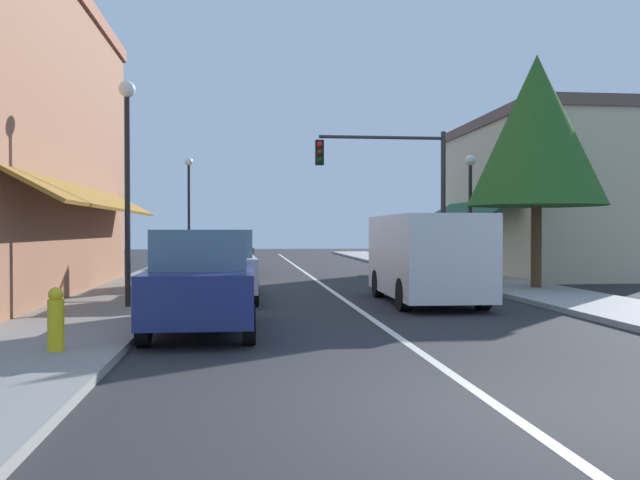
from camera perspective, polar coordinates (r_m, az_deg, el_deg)
name	(u,v)px	position (r m, az deg, el deg)	size (l,w,h in m)	color
ground_plane	(315,280)	(24.52, -0.38, -3.30)	(80.00, 80.00, 0.00)	#28282B
sidewalk_left	(158,279)	(24.57, -13.27, -3.17)	(2.60, 56.00, 0.12)	gray
sidewalk_right	(465,277)	(25.67, 11.94, -2.99)	(2.60, 56.00, 0.12)	#A39E99
lane_center_stripe	(315,280)	(24.52, -0.38, -3.29)	(0.14, 52.00, 0.01)	silver
storefront_right_block	(537,196)	(28.80, 17.48, 3.47)	(5.87, 10.20, 6.21)	beige
parked_car_nearest_left	(202,282)	(11.98, -9.74, -3.42)	(1.79, 4.10, 1.77)	navy
parked_car_second_left	(220,266)	(17.32, -8.27, -2.11)	(1.87, 4.14, 1.77)	#B7BABF
parked_car_third_left	(220,258)	(21.74, -8.27, -1.51)	(1.87, 4.14, 1.77)	silver
parked_car_far_left	(231,253)	(26.99, -7.39, -1.06)	(1.82, 4.12, 1.77)	#4C5156
parked_car_distant_left	(228,249)	(32.37, -7.62, -0.74)	(1.81, 4.11, 1.77)	brown
van_in_lane	(426,256)	(16.82, 8.73, -1.28)	(2.06, 5.21, 2.12)	silver
traffic_signal_mast_arm	(398,177)	(25.45, 6.49, 5.16)	(4.86, 0.50, 5.40)	#333333
street_lamp_left_near	(127,157)	(15.44, -15.65, 6.61)	(0.36, 0.36, 4.96)	black
street_lamp_right_mid	(470,195)	(23.30, 12.32, 3.62)	(0.36, 0.36, 4.24)	black
street_lamp_left_far	(189,195)	(31.35, -10.79, 3.70)	(0.36, 0.36, 4.99)	black
tree_right_near	(537,131)	(20.94, 17.49, 8.62)	(3.94, 3.94, 6.80)	#4C331E
fire_hydrant	(56,319)	(10.07, -21.01, -6.16)	(0.22, 0.22, 0.87)	gold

